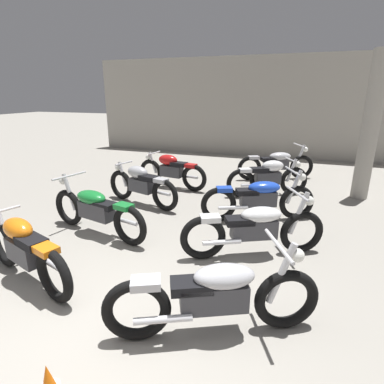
{
  "coord_description": "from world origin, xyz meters",
  "views": [
    {
      "loc": [
        1.83,
        -1.83,
        2.33
      ],
      "look_at": [
        0.0,
        3.4,
        0.55
      ],
      "focal_mm": 29.0,
      "sensor_mm": 36.0,
      "label": 1
    }
  ],
  "objects_px": {
    "motorcycle_left_row_1": "(96,209)",
    "motorcycle_right_row_2": "(259,198)",
    "motorcycle_left_row_2": "(141,184)",
    "motorcycle_right_row_4": "(276,164)",
    "motorcycle_left_row_0": "(25,249)",
    "motorcycle_left_row_3": "(171,170)",
    "motorcycle_right_row_0": "(215,295)",
    "motorcycle_right_row_1": "(255,228)",
    "support_pillar": "(370,128)",
    "motorcycle_right_row_3": "(268,177)"
  },
  "relations": [
    {
      "from": "motorcycle_left_row_3",
      "to": "motorcycle_right_row_4",
      "type": "distance_m",
      "value": 2.98
    },
    {
      "from": "motorcycle_right_row_0",
      "to": "motorcycle_right_row_2",
      "type": "relative_size",
      "value": 0.99
    },
    {
      "from": "support_pillar",
      "to": "motorcycle_left_row_0",
      "type": "xyz_separation_m",
      "value": [
        -4.54,
        -5.14,
        -1.14
      ]
    },
    {
      "from": "support_pillar",
      "to": "motorcycle_right_row_0",
      "type": "relative_size",
      "value": 1.6
    },
    {
      "from": "motorcycle_left_row_2",
      "to": "motorcycle_right_row_3",
      "type": "height_order",
      "value": "same"
    },
    {
      "from": "motorcycle_left_row_1",
      "to": "motorcycle_right_row_0",
      "type": "relative_size",
      "value": 1.07
    },
    {
      "from": "support_pillar",
      "to": "motorcycle_right_row_1",
      "type": "bearing_deg",
      "value": -118.43
    },
    {
      "from": "support_pillar",
      "to": "motorcycle_left_row_0",
      "type": "distance_m",
      "value": 6.95
    },
    {
      "from": "motorcycle_right_row_1",
      "to": "motorcycle_right_row_2",
      "type": "bearing_deg",
      "value": 95.13
    },
    {
      "from": "motorcycle_left_row_2",
      "to": "motorcycle_right_row_0",
      "type": "bearing_deg",
      "value": -51.64
    },
    {
      "from": "motorcycle_left_row_2",
      "to": "motorcycle_right_row_3",
      "type": "distance_m",
      "value": 2.93
    },
    {
      "from": "motorcycle_left_row_1",
      "to": "motorcycle_right_row_0",
      "type": "bearing_deg",
      "value": -32.14
    },
    {
      "from": "support_pillar",
      "to": "motorcycle_right_row_3",
      "type": "height_order",
      "value": "support_pillar"
    },
    {
      "from": "motorcycle_left_row_2",
      "to": "motorcycle_left_row_0",
      "type": "bearing_deg",
      "value": -90.05
    },
    {
      "from": "motorcycle_left_row_2",
      "to": "motorcycle_right_row_0",
      "type": "xyz_separation_m",
      "value": [
        2.5,
        -3.16,
        -0.01
      ]
    },
    {
      "from": "motorcycle_left_row_3",
      "to": "motorcycle_right_row_1",
      "type": "bearing_deg",
      "value": -48.3
    },
    {
      "from": "motorcycle_right_row_1",
      "to": "motorcycle_left_row_3",
      "type": "bearing_deg",
      "value": 131.7
    },
    {
      "from": "motorcycle_right_row_2",
      "to": "motorcycle_right_row_1",
      "type": "bearing_deg",
      "value": -84.87
    },
    {
      "from": "motorcycle_left_row_1",
      "to": "motorcycle_right_row_0",
      "type": "distance_m",
      "value": 2.97
    },
    {
      "from": "motorcycle_left_row_3",
      "to": "motorcycle_right_row_2",
      "type": "distance_m",
      "value": 2.79
    },
    {
      "from": "support_pillar",
      "to": "motorcycle_left_row_2",
      "type": "xyz_separation_m",
      "value": [
        -4.54,
        -2.08,
        -1.14
      ]
    },
    {
      "from": "motorcycle_left_row_3",
      "to": "motorcycle_right_row_0",
      "type": "xyz_separation_m",
      "value": [
        2.39,
        -4.54,
        -0.01
      ]
    },
    {
      "from": "motorcycle_left_row_0",
      "to": "motorcycle_left_row_3",
      "type": "distance_m",
      "value": 4.45
    },
    {
      "from": "motorcycle_left_row_3",
      "to": "motorcycle_right_row_1",
      "type": "height_order",
      "value": "motorcycle_right_row_1"
    },
    {
      "from": "support_pillar",
      "to": "motorcycle_right_row_2",
      "type": "bearing_deg",
      "value": -133.63
    },
    {
      "from": "motorcycle_right_row_2",
      "to": "motorcycle_left_row_0",
      "type": "bearing_deg",
      "value": -129.82
    },
    {
      "from": "motorcycle_right_row_1",
      "to": "motorcycle_right_row_3",
      "type": "relative_size",
      "value": 1.1
    },
    {
      "from": "motorcycle_left_row_1",
      "to": "motorcycle_right_row_4",
      "type": "xyz_separation_m",
      "value": [
        2.58,
        4.66,
        0.0
      ]
    },
    {
      "from": "motorcycle_left_row_2",
      "to": "motorcycle_right_row_4",
      "type": "height_order",
      "value": "motorcycle_right_row_4"
    },
    {
      "from": "motorcycle_left_row_0",
      "to": "motorcycle_right_row_2",
      "type": "bearing_deg",
      "value": 50.18
    },
    {
      "from": "motorcycle_left_row_3",
      "to": "motorcycle_right_row_3",
      "type": "distance_m",
      "value": 2.4
    },
    {
      "from": "motorcycle_left_row_0",
      "to": "motorcycle_left_row_3",
      "type": "height_order",
      "value": "same"
    },
    {
      "from": "motorcycle_right_row_2",
      "to": "motorcycle_right_row_4",
      "type": "xyz_separation_m",
      "value": [
        0.06,
        3.13,
        0.0
      ]
    },
    {
      "from": "support_pillar",
      "to": "motorcycle_left_row_1",
      "type": "xyz_separation_m",
      "value": [
        -4.55,
        -3.66,
        -1.15
      ]
    },
    {
      "from": "motorcycle_right_row_2",
      "to": "motorcycle_right_row_3",
      "type": "relative_size",
      "value": 1.13
    },
    {
      "from": "motorcycle_left_row_2",
      "to": "motorcycle_right_row_2",
      "type": "relative_size",
      "value": 0.95
    },
    {
      "from": "motorcycle_left_row_0",
      "to": "motorcycle_left_row_1",
      "type": "relative_size",
      "value": 0.89
    },
    {
      "from": "motorcycle_right_row_1",
      "to": "motorcycle_left_row_1",
      "type": "bearing_deg",
      "value": -177.12
    },
    {
      "from": "motorcycle_left_row_1",
      "to": "motorcycle_right_row_1",
      "type": "bearing_deg",
      "value": 2.88
    },
    {
      "from": "motorcycle_left_row_1",
      "to": "motorcycle_right_row_3",
      "type": "height_order",
      "value": "motorcycle_left_row_1"
    },
    {
      "from": "motorcycle_left_row_1",
      "to": "motorcycle_left_row_2",
      "type": "bearing_deg",
      "value": 89.45
    },
    {
      "from": "motorcycle_left_row_0",
      "to": "motorcycle_right_row_4",
      "type": "relative_size",
      "value": 0.95
    },
    {
      "from": "motorcycle_right_row_0",
      "to": "motorcycle_right_row_3",
      "type": "relative_size",
      "value": 1.11
    },
    {
      "from": "motorcycle_right_row_4",
      "to": "motorcycle_right_row_1",
      "type": "bearing_deg",
      "value": -89.19
    },
    {
      "from": "motorcycle_left_row_1",
      "to": "motorcycle_right_row_2",
      "type": "xyz_separation_m",
      "value": [
        2.52,
        1.52,
        0.0
      ]
    },
    {
      "from": "support_pillar",
      "to": "motorcycle_right_row_2",
      "type": "height_order",
      "value": "support_pillar"
    },
    {
      "from": "motorcycle_right_row_2",
      "to": "motorcycle_left_row_3",
      "type": "bearing_deg",
      "value": 149.05
    },
    {
      "from": "motorcycle_left_row_3",
      "to": "motorcycle_left_row_2",
      "type": "bearing_deg",
      "value": -94.72
    },
    {
      "from": "support_pillar",
      "to": "motorcycle_left_row_2",
      "type": "bearing_deg",
      "value": -155.4
    },
    {
      "from": "motorcycle_right_row_0",
      "to": "motorcycle_right_row_1",
      "type": "height_order",
      "value": "same"
    }
  ]
}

